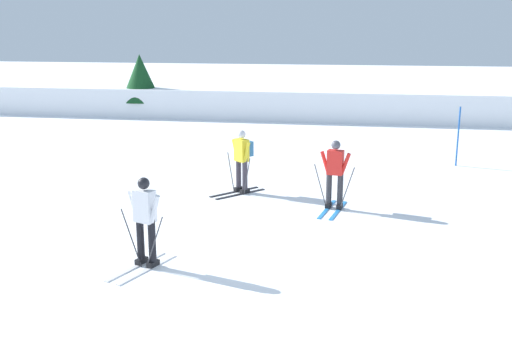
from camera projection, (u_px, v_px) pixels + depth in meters
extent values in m
plane|color=white|center=(284.00, 245.00, 12.13)|extent=(120.00, 120.00, 0.00)
cube|color=white|center=(331.00, 98.00, 31.43)|extent=(80.00, 8.68, 1.41)
cube|color=black|center=(241.00, 194.00, 15.80)|extent=(1.13, 1.25, 0.02)
cube|color=black|center=(234.00, 192.00, 16.02)|extent=(1.13, 1.25, 0.02)
cube|color=black|center=(245.00, 191.00, 15.88)|extent=(0.26, 0.27, 0.10)
cube|color=black|center=(239.00, 189.00, 16.09)|extent=(0.26, 0.27, 0.10)
cylinder|color=#38333D|center=(245.00, 174.00, 15.77)|extent=(0.14, 0.14, 0.85)
cylinder|color=#38333D|center=(239.00, 172.00, 15.98)|extent=(0.14, 0.14, 0.85)
cube|color=yellow|center=(242.00, 150.00, 15.73)|extent=(0.44, 0.43, 0.60)
cylinder|color=yellow|center=(247.00, 152.00, 15.53)|extent=(0.25, 0.24, 0.55)
cylinder|color=yellow|center=(235.00, 149.00, 15.91)|extent=(0.25, 0.24, 0.55)
sphere|color=silver|center=(241.00, 134.00, 15.62)|extent=(0.22, 0.22, 0.22)
cylinder|color=#38383D|center=(247.00, 177.00, 15.55)|extent=(0.24, 0.21, 1.05)
cylinder|color=#38383D|center=(231.00, 172.00, 16.09)|extent=(0.24, 0.21, 1.05)
cube|color=teal|center=(248.00, 148.00, 15.85)|extent=(0.33, 0.32, 0.40)
cube|color=silver|center=(148.00, 269.00, 10.90)|extent=(0.65, 1.53, 0.02)
cube|color=silver|center=(136.00, 266.00, 11.03)|extent=(0.65, 1.53, 0.02)
cube|color=black|center=(153.00, 264.00, 11.01)|extent=(0.20, 0.29, 0.10)
cube|color=black|center=(142.00, 261.00, 11.14)|extent=(0.20, 0.29, 0.10)
cylinder|color=black|center=(152.00, 240.00, 10.90)|extent=(0.14, 0.14, 0.85)
cylinder|color=black|center=(140.00, 237.00, 11.03)|extent=(0.14, 0.14, 0.85)
cube|color=white|center=(145.00, 206.00, 10.82)|extent=(0.44, 0.36, 0.60)
cylinder|color=white|center=(155.00, 209.00, 10.68)|extent=(0.27, 0.17, 0.55)
cylinder|color=white|center=(134.00, 205.00, 10.92)|extent=(0.27, 0.17, 0.55)
sphere|color=black|center=(144.00, 183.00, 10.71)|extent=(0.22, 0.22, 0.22)
cylinder|color=#38383D|center=(154.00, 243.00, 10.75)|extent=(0.43, 0.18, 1.08)
cylinder|color=#38383D|center=(131.00, 238.00, 11.02)|extent=(0.43, 0.18, 1.08)
cube|color=#237AC6|center=(338.00, 210.00, 14.39)|extent=(0.39, 1.59, 0.02)
cube|color=#237AC6|center=(327.00, 209.00, 14.49)|extent=(0.39, 1.59, 0.02)
cube|color=black|center=(340.00, 206.00, 14.52)|extent=(0.17, 0.28, 0.10)
cube|color=black|center=(328.00, 205.00, 14.61)|extent=(0.17, 0.28, 0.10)
cylinder|color=#2D2D33|center=(340.00, 188.00, 14.40)|extent=(0.14, 0.14, 0.85)
cylinder|color=#2D2D33|center=(329.00, 187.00, 14.50)|extent=(0.14, 0.14, 0.85)
cube|color=red|center=(335.00, 162.00, 14.30)|extent=(0.42, 0.31, 0.60)
cylinder|color=red|center=(345.00, 164.00, 14.20)|extent=(0.27, 0.14, 0.55)
cylinder|color=red|center=(325.00, 162.00, 14.37)|extent=(0.27, 0.14, 0.55)
sphere|color=#4C4C56|center=(336.00, 145.00, 14.20)|extent=(0.22, 0.22, 0.22)
cylinder|color=#38383D|center=(347.00, 189.00, 14.25)|extent=(0.35, 0.09, 1.11)
cylinder|color=#38383D|center=(321.00, 187.00, 14.47)|extent=(0.35, 0.09, 1.11)
cube|color=teal|center=(337.00, 160.00, 14.49)|extent=(0.31, 0.23, 0.40)
cylinder|color=#1E56AD|center=(458.00, 137.00, 18.86)|extent=(0.05, 0.05, 1.92)
cylinder|color=#513823|center=(142.00, 109.00, 29.69)|extent=(0.23, 0.23, 0.74)
cone|color=#14421E|center=(140.00, 78.00, 29.32)|extent=(1.98, 1.98, 2.33)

